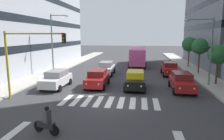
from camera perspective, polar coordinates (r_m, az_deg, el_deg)
The scene contains 17 objects.
ground_plane at distance 16.16m, azimuth -0.64°, elevation -8.93°, with size 180.00×180.00×0.00m, color #38383A.
crosswalk_markings at distance 16.16m, azimuth -0.64°, elevation -8.91°, with size 7.65×2.80×0.01m.
lane_arrow_1 at distance 12.80m, azimuth -25.17°, elevation -15.03°, with size 0.50×2.20×0.01m, color silver.
car_0 at distance 20.17m, azimuth 19.01°, elevation -3.08°, with size 2.02×4.44×1.72m.
car_1 at distance 20.03m, azimuth 6.54°, elevation -2.70°, with size 2.02×4.44×1.72m.
car_2 at distance 20.63m, azimuth -4.09°, elevation -2.30°, with size 2.02×4.44×1.72m.
car_3 at distance 21.03m, azimuth -15.33°, elevation -2.39°, with size 2.02×4.44×1.72m.
car_row2_0 at distance 26.92m, azimuth -1.64°, elevation 0.54°, with size 2.02×4.44×1.72m.
car_row2_1 at distance 27.69m, azimuth 15.92°, elevation 0.43°, with size 2.02×4.44×1.72m.
bus_behind_traffic at distance 35.79m, azimuth 7.22°, elevation 4.31°, with size 2.78×10.50×3.00m.
motorcycle_with_rider at distance 11.54m, azimuth -17.96°, elevation -13.81°, with size 1.64×0.64×1.57m.
traffic_light_gantry at distance 17.52m, azimuth -23.58°, elevation 4.28°, with size 5.08×0.36×5.50m.
street_lamp_left at distance 22.49m, azimuth 25.06°, elevation 6.59°, with size 2.87×0.28×6.74m.
street_lamp_right at distance 28.13m, azimuth -15.86°, elevation 8.55°, with size 2.52×0.28×7.73m.
street_tree_1 at distance 23.44m, azimuth 27.67°, elevation 3.84°, with size 2.04×2.04×4.11m.
street_tree_2 at distance 29.58m, azimuth 23.49°, elevation 6.10°, with size 2.13×2.13×4.67m.
street_tree_3 at distance 34.96m, azimuth 20.95°, elevation 6.75°, with size 2.35×2.35×4.80m.
Camera 1 is at (-2.28, 15.15, 5.15)m, focal length 32.53 mm.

